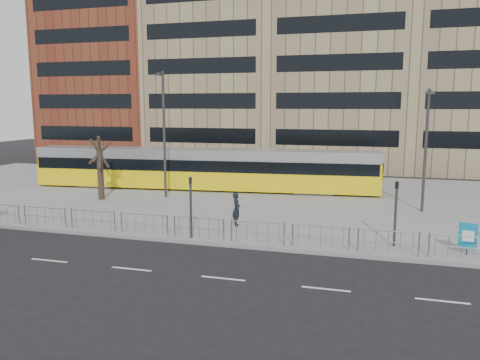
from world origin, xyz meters
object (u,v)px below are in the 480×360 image
(ad_panel, at_px, (468,236))
(pedestrian, at_px, (236,209))
(bare_tree, at_px, (99,134))
(traffic_light_west, at_px, (191,199))
(lamp_post_east, at_px, (426,145))
(traffic_light_east, at_px, (396,205))
(tram, at_px, (202,169))
(lamp_post_west, at_px, (164,130))

(ad_panel, relative_size, pedestrian, 0.78)
(bare_tree, bearing_deg, ad_panel, -16.48)
(traffic_light_west, distance_m, lamp_post_east, 15.23)
(traffic_light_east, bearing_deg, ad_panel, 4.41)
(tram, height_order, lamp_post_east, lamp_post_east)
(ad_panel, relative_size, traffic_light_west, 0.47)
(lamp_post_east, height_order, bare_tree, lamp_post_east)
(ad_panel, distance_m, lamp_post_west, 20.82)
(tram, relative_size, traffic_light_east, 8.82)
(traffic_light_west, relative_size, lamp_post_east, 0.41)
(ad_panel, bearing_deg, lamp_post_east, 109.98)
(lamp_post_east, xyz_separation_m, bare_tree, (-21.50, -1.97, 0.45))
(tram, relative_size, bare_tree, 4.27)
(ad_panel, relative_size, lamp_post_west, 0.16)
(traffic_light_west, bearing_deg, tram, 86.31)
(lamp_post_west, bearing_deg, pedestrian, -41.71)
(traffic_light_east, height_order, lamp_post_east, lamp_post_east)
(ad_panel, height_order, pedestrian, pedestrian)
(pedestrian, distance_m, lamp_post_west, 10.45)
(ad_panel, bearing_deg, bare_tree, 176.61)
(pedestrian, bearing_deg, lamp_post_east, -72.29)
(ad_panel, xyz_separation_m, bare_tree, (-22.55, 6.67, 3.76))
(traffic_light_west, distance_m, traffic_light_east, 9.82)
(tram, distance_m, ad_panel, 21.16)
(lamp_post_west, relative_size, bare_tree, 1.40)
(lamp_post_east, bearing_deg, lamp_post_west, -179.98)
(tram, xyz_separation_m, traffic_light_west, (4.28, -13.27, 0.36))
(ad_panel, xyz_separation_m, pedestrian, (-11.29, 2.19, 0.08))
(tram, distance_m, pedestrian, 11.82)
(ad_panel, bearing_deg, pedestrian, -177.86)
(ad_panel, bearing_deg, lamp_post_west, 168.11)
(lamp_post_east, bearing_deg, tram, 166.55)
(bare_tree, bearing_deg, traffic_light_west, -37.45)
(ad_panel, height_order, lamp_post_west, lamp_post_west)
(pedestrian, distance_m, bare_tree, 12.66)
(traffic_light_east, xyz_separation_m, bare_tree, (-19.48, 6.19, 2.64))
(traffic_light_east, bearing_deg, tram, 152.83)
(traffic_light_east, bearing_deg, traffic_light_west, -159.10)
(traffic_light_west, height_order, bare_tree, bare_tree)
(pedestrian, xyz_separation_m, lamp_post_east, (10.25, 6.45, 3.24))
(traffic_light_east, xyz_separation_m, lamp_post_east, (2.02, 8.15, 2.19))
(pedestrian, height_order, lamp_post_east, lamp_post_east)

